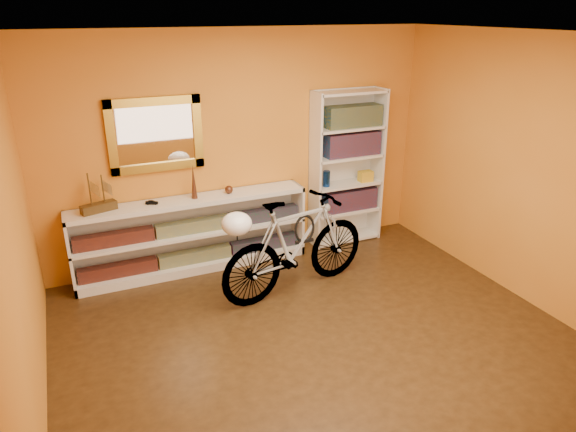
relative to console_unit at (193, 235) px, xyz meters
name	(u,v)px	position (x,y,z in m)	size (l,w,h in m)	color
floor	(319,341)	(0.67, -1.81, -0.43)	(4.50, 4.00, 0.01)	black
ceiling	(328,34)	(0.67, -1.81, 2.18)	(4.50, 4.00, 0.01)	silver
back_wall	(242,148)	(0.67, 0.19, 0.88)	(4.50, 0.01, 2.60)	orange
left_wall	(11,255)	(-1.59, -1.81, 0.88)	(0.01, 4.00, 2.60)	orange
right_wall	(530,172)	(2.92, -1.81, 0.88)	(0.01, 4.00, 2.60)	orange
gilt_mirror	(156,135)	(-0.28, 0.15, 1.12)	(0.98, 0.06, 0.78)	olive
wall_socket	(312,222)	(1.57, 0.17, -0.17)	(0.09, 0.01, 0.09)	silver
console_unit	(193,235)	(0.00, 0.00, 0.00)	(2.60, 0.35, 0.85)	silver
cd_row_lower	(195,256)	(0.00, -0.02, -0.26)	(2.50, 0.13, 0.14)	black
cd_row_upper	(193,226)	(0.00, -0.02, 0.11)	(2.50, 0.13, 0.14)	navy
model_ship	(97,192)	(-0.94, 0.00, 0.64)	(0.35, 0.13, 0.42)	#38260F
toy_car	(152,204)	(-0.41, 0.00, 0.43)	(0.00, 0.00, 0.00)	black
bronze_ornament	(194,182)	(0.05, 0.00, 0.61)	(0.07, 0.07, 0.38)	#502B1B
decorative_orb	(229,190)	(0.44, 0.00, 0.47)	(0.09, 0.09, 0.09)	#502B1B
bookcase	(347,168)	(1.96, 0.03, 0.52)	(0.90, 0.30, 1.90)	silver
book_row_a	(349,199)	(2.01, 0.03, 0.12)	(0.70, 0.22, 0.26)	maroon
book_row_b	(352,144)	(2.01, 0.03, 0.83)	(0.70, 0.22, 0.28)	maroon
book_row_c	(353,116)	(2.01, 0.03, 1.16)	(0.70, 0.22, 0.25)	#163C50
travel_mug	(326,179)	(1.67, 0.01, 0.44)	(0.09, 0.09, 0.19)	navy
red_tin	(333,121)	(1.76, 0.06, 1.12)	(0.13, 0.13, 0.17)	maroon
yellow_bag	(366,176)	(2.21, -0.01, 0.41)	(0.17, 0.11, 0.13)	gold
bicycle	(296,245)	(0.85, -0.90, 0.10)	(1.78, 0.46, 1.05)	silver
helmet	(237,224)	(0.19, -1.03, 0.50)	(0.29, 0.28, 0.22)	white
u_lock	(305,229)	(0.96, -0.89, 0.25)	(0.23, 0.23, 0.02)	black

